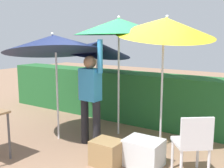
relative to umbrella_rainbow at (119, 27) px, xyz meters
name	(u,v)px	position (x,y,z in m)	size (l,w,h in m)	color
ground_plane	(102,149)	(0.16, -0.78, -2.11)	(24.00, 24.00, 0.00)	#937056
hedge_row	(147,99)	(0.16, 0.95, -1.55)	(8.00, 0.70, 1.12)	#23602D
umbrella_rainbow	(119,27)	(0.00, 0.00, 0.00)	(1.71, 1.70, 2.31)	silver
umbrella_orange	(54,44)	(-0.84, -0.86, -0.31)	(1.86, 1.83, 2.18)	silver
umbrella_yellow	(97,48)	(-0.81, 0.39, -0.42)	(1.52, 1.50, 1.92)	silver
umbrella_navy	(165,27)	(0.96, -0.07, -0.02)	(1.72, 1.69, 2.45)	silver
person_vendor	(90,94)	(-0.13, -0.73, -1.18)	(0.55, 0.24, 1.88)	black
chair_plastic	(193,142)	(1.75, -0.88, -1.60)	(0.62, 0.62, 0.89)	silver
cooler_box	(144,152)	(1.04, -0.94, -1.91)	(0.55, 0.42, 0.41)	silver
crate_cardboard	(107,153)	(0.57, -1.23, -1.92)	(0.44, 0.37, 0.38)	#9E7A4C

